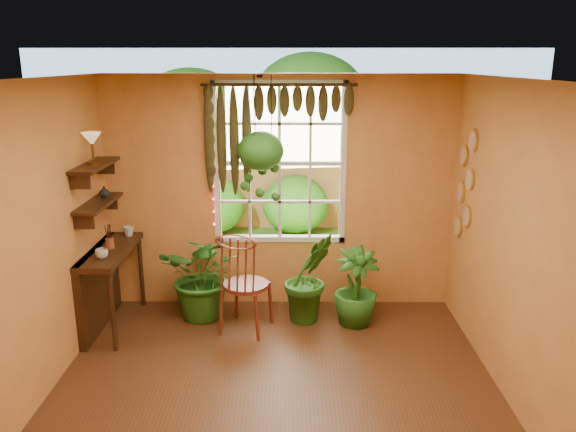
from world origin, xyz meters
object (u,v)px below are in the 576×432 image
Objects in this scene: counter_ledge at (102,279)px; potted_plant_left at (205,275)px; potted_plant_mid at (309,277)px; hanging_basket at (261,153)px; windsor_chair at (245,298)px.

counter_ledge is 1.10m from potted_plant_left.
counter_ledge is 2.25m from potted_plant_mid.
potted_plant_left is at bearing 12.17° from counter_ledge.
counter_ledge is 0.90× the size of hanging_basket.
counter_ledge is 1.56m from windsor_chair.
potted_plant_left is (1.07, 0.23, -0.04)m from counter_ledge.
windsor_chair is 1.29× the size of potted_plant_left.
potted_plant_left is (-0.47, 0.32, 0.13)m from windsor_chair.
potted_plant_mid is 0.76× the size of hanging_basket.
counter_ledge is at bearing -175.77° from potted_plant_mid.
potted_plant_mid is at bearing 38.42° from windsor_chair.
hanging_basket reaches higher than windsor_chair.
counter_ledge is at bearing -170.70° from hanging_basket.
potted_plant_mid is at bearing -3.21° from potted_plant_left.
windsor_chair is 0.98× the size of hanging_basket.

